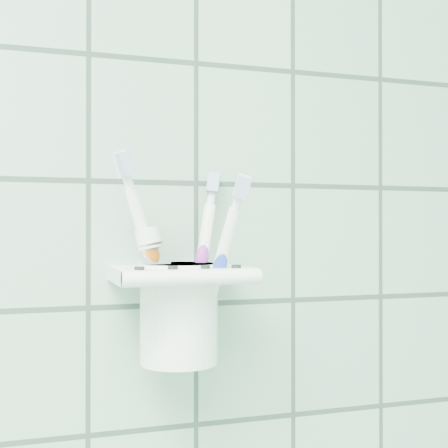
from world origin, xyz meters
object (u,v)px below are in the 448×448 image
cup (179,309)px  toothbrush_orange (195,260)px  toothbrush_pink (179,248)px  toothpaste_tube (172,281)px  toothbrush_blue (188,257)px  holder_bracket (180,276)px

cup → toothbrush_orange: (0.02, -0.00, 0.05)m
toothbrush_pink → toothbrush_orange: toothbrush_pink is taller
toothpaste_tube → toothbrush_blue: bearing=-13.4°
cup → holder_bracket: bearing=-93.9°
toothbrush_blue → toothpaste_tube: size_ratio=1.43×
cup → toothbrush_pink: size_ratio=0.48×
holder_bracket → toothbrush_orange: (0.02, 0.00, 0.02)m
toothbrush_pink → toothpaste_tube: toothbrush_pink is taller
holder_bracket → toothbrush_orange: bearing=5.9°
toothbrush_orange → toothpaste_tube: bearing=-154.6°
holder_bracket → cup: size_ratio=1.31×
cup → toothbrush_blue: 0.05m
holder_bracket → toothbrush_orange: 0.02m
cup → toothpaste_tube: (-0.01, -0.01, 0.03)m
cup → toothpaste_tube: size_ratio=0.74×
toothbrush_pink → toothpaste_tube: bearing=-141.9°
holder_bracket → toothbrush_blue: toothbrush_blue is taller
toothbrush_pink → toothbrush_orange: (0.01, -0.01, -0.01)m
holder_bracket → toothpaste_tube: 0.01m
holder_bracket → toothbrush_pink: 0.03m
holder_bracket → toothpaste_tube: (-0.01, -0.01, -0.00)m
toothbrush_blue → toothpaste_tube: 0.03m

